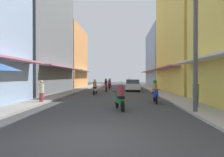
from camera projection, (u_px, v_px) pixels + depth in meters
ground_plane at (115, 93)px, 20.89m from camera, size 85.59×85.59×0.00m
sidewalk_left at (69, 92)px, 21.19m from camera, size 1.82×46.90×0.12m
sidewalk_right at (162, 93)px, 20.58m from camera, size 1.82×46.90×0.12m
building_left_mid at (33, 18)px, 20.94m from camera, size 7.05×11.34×16.50m
building_left_far at (64, 58)px, 32.08m from camera, size 7.05×10.30×9.88m
building_right_mid at (192, 31)px, 22.51m from camera, size 7.05×13.66×14.28m
building_right_far at (165, 58)px, 36.71m from camera, size 7.05×13.30×10.71m
motorbike_maroon at (109, 84)px, 27.38m from camera, size 0.55×1.81×1.58m
motorbike_white at (95, 88)px, 19.16m from camera, size 0.55×1.81×1.58m
motorbike_black at (129, 84)px, 29.89m from camera, size 0.55×1.81×1.58m
motorbike_green at (120, 97)px, 10.30m from camera, size 0.68×1.77×1.58m
motorbike_orange at (110, 83)px, 31.86m from camera, size 0.71×1.76×1.58m
motorbike_red at (106, 86)px, 23.17m from camera, size 0.56×1.80×1.58m
motorbike_blue at (155, 92)px, 13.16m from camera, size 0.55×1.81×1.58m
parked_car at (132, 85)px, 24.32m from camera, size 1.81×4.12×1.45m
pedestrian_far at (41, 92)px, 12.81m from camera, size 0.34×0.34×1.55m
pedestrian_midway at (196, 94)px, 10.65m from camera, size 0.34×0.34×1.62m
utility_pole at (196, 36)px, 9.15m from camera, size 0.20×1.20×7.35m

